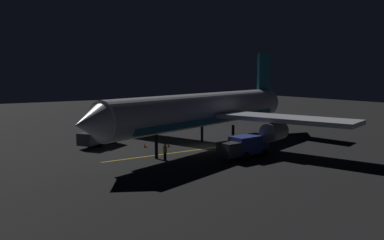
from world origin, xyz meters
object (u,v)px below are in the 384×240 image
airliner (208,111)px  traffic_cone_near_right (168,145)px  baggage_truck (99,137)px  traffic_cone_near_left (145,145)px  ground_crew_worker (165,152)px  traffic_cone_under_wing (99,143)px  catering_truck (245,146)px

airliner → traffic_cone_near_right: size_ratio=70.64×
baggage_truck → traffic_cone_near_left: size_ratio=10.97×
ground_crew_worker → baggage_truck: bearing=12.8°
baggage_truck → traffic_cone_near_left: bearing=-135.0°
traffic_cone_near_right → traffic_cone_under_wing: 9.22m
traffic_cone_under_wing → ground_crew_worker: bearing=-168.5°
airliner → baggage_truck: bearing=55.3°
traffic_cone_near_left → traffic_cone_under_wing: 6.43m
catering_truck → traffic_cone_near_right: catering_truck is taller
catering_truck → traffic_cone_under_wing: 19.49m
catering_truck → traffic_cone_near_left: 13.16m
catering_truck → traffic_cone_under_wing: (16.41, 10.47, -0.99)m
traffic_cone_near_left → traffic_cone_under_wing: same height
airliner → traffic_cone_under_wing: airliner is taller
airliner → traffic_cone_near_right: bearing=64.3°
airliner → traffic_cone_near_left: airliner is taller
ground_crew_worker → traffic_cone_under_wing: (12.69, 2.58, -0.64)m
airliner → traffic_cone_under_wing: 14.76m
baggage_truck → traffic_cone_near_right: baggage_truck is taller
ground_crew_worker → traffic_cone_near_left: size_ratio=3.16×
baggage_truck → catering_truck: catering_truck is taller
traffic_cone_near_left → traffic_cone_near_right: same height
ground_crew_worker → traffic_cone_near_left: bearing=-11.4°
traffic_cone_near_right → traffic_cone_near_left: bearing=61.4°
catering_truck → airliner: bearing=-5.8°
catering_truck → traffic_cone_near_left: (11.49, 6.33, -0.99)m
baggage_truck → catering_truck: 19.05m
catering_truck → traffic_cone_near_left: size_ratio=11.37×
ground_crew_worker → traffic_cone_near_right: bearing=-33.0°
catering_truck → traffic_cone_near_right: bearing=20.4°
traffic_cone_under_wing → traffic_cone_near_right: bearing=-133.2°
baggage_truck → traffic_cone_near_left: (-4.31, -4.31, -0.91)m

